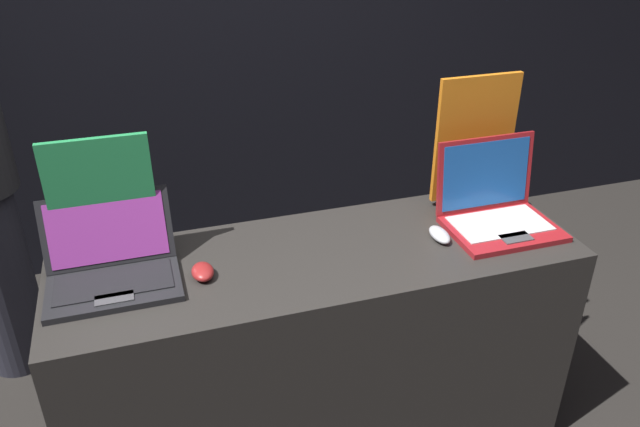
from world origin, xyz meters
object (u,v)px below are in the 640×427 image
object	(u,v)px
laptop_back	(496,207)
promo_stand_back	(474,144)
mouse_back	(440,235)
promo_stand_front	(103,204)
laptop_front	(112,265)
mouse_front	(203,272)

from	to	relation	value
laptop_back	promo_stand_back	size ratio (longest dim) A/B	0.77
laptop_back	mouse_back	distance (m)	0.24
promo_stand_front	promo_stand_back	size ratio (longest dim) A/B	0.86
laptop_front	promo_stand_back	bearing A→B (deg)	6.61
mouse_back	laptop_back	bearing A→B (deg)	9.85
promo_stand_back	laptop_back	bearing A→B (deg)	-90.00
promo_stand_front	laptop_back	size ratio (longest dim) A/B	1.12
promo_stand_front	mouse_front	bearing A→B (deg)	-36.00
laptop_front	laptop_back	world-z (taller)	laptop_back
mouse_front	mouse_back	world-z (taller)	mouse_front
laptop_front	promo_stand_front	world-z (taller)	promo_stand_front
laptop_back	promo_stand_back	world-z (taller)	promo_stand_back
promo_stand_back	promo_stand_front	bearing A→B (deg)	-178.93
laptop_back	laptop_front	bearing A→B (deg)	178.35
mouse_front	laptop_back	bearing A→B (deg)	1.52
laptop_front	mouse_front	xyz separation A→B (m)	(0.26, -0.06, -0.04)
mouse_front	laptop_back	world-z (taller)	laptop_back
laptop_front	mouse_back	distance (m)	1.07
laptop_front	mouse_front	world-z (taller)	laptop_front
mouse_back	promo_stand_back	size ratio (longest dim) A/B	0.24
laptop_front	promo_stand_back	size ratio (longest dim) A/B	0.80
laptop_front	mouse_back	xyz separation A→B (m)	(1.07, -0.08, -0.04)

